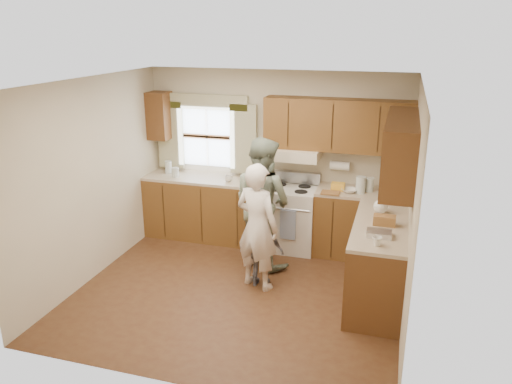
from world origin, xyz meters
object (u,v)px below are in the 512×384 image
(stove, at_px, (290,217))
(child, at_px, (262,251))
(woman_left, at_px, (257,227))
(woman_right, at_px, (262,202))

(stove, bearing_deg, child, -93.53)
(woman_left, bearing_deg, woman_right, -60.30)
(woman_left, height_order, woman_right, woman_right)
(stove, xyz_separation_m, woman_left, (-0.12, -1.24, 0.32))
(woman_left, xyz_separation_m, woman_right, (-0.12, 0.64, 0.08))
(woman_left, relative_size, child, 1.69)
(woman_right, height_order, child, woman_right)
(woman_left, height_order, child, woman_left)
(woman_right, xyz_separation_m, child, (0.17, -0.62, -0.41))
(stove, xyz_separation_m, woman_right, (-0.24, -0.60, 0.40))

